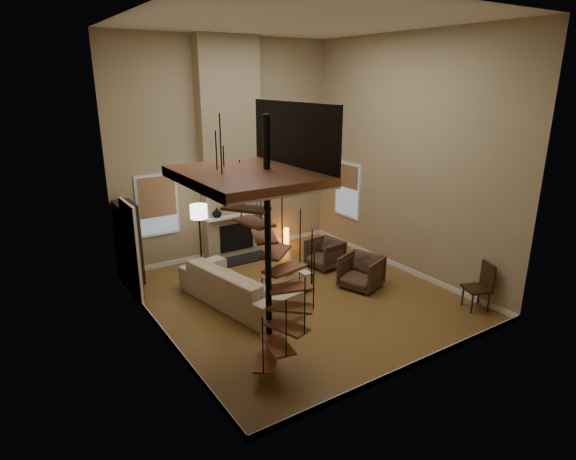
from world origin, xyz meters
TOP-DOWN VIEW (x-y plane):
  - ground at (0.00, 0.00)m, footprint 6.00×6.50m
  - back_wall at (0.00, 3.25)m, footprint 6.00×0.02m
  - front_wall at (0.00, -3.25)m, footprint 6.00×0.02m
  - left_wall at (-3.00, 0.00)m, footprint 0.02×6.50m
  - right_wall at (3.00, 0.00)m, footprint 0.02×6.50m
  - ceiling at (0.00, 0.00)m, footprint 6.00×6.50m
  - baseboard_back at (0.00, 3.24)m, footprint 6.00×0.02m
  - baseboard_front at (0.00, -3.24)m, footprint 6.00×0.02m
  - baseboard_left at (-2.99, 0.00)m, footprint 0.02×6.50m
  - baseboard_right at (2.99, 0.00)m, footprint 0.02×6.50m
  - chimney_breast at (0.00, 3.06)m, footprint 1.60×0.38m
  - hearth at (0.00, 2.57)m, footprint 1.50×0.60m
  - firebox at (0.00, 2.86)m, footprint 0.95×0.02m
  - mantel at (0.00, 2.78)m, footprint 1.70×0.18m
  - mirror_frame at (0.00, 2.84)m, footprint 0.94×0.10m
  - mirror_disc at (0.00, 2.85)m, footprint 0.80×0.01m
  - vase_left at (-0.55, 2.82)m, footprint 0.24×0.24m
  - vase_right at (0.60, 2.82)m, footprint 0.20×0.20m
  - window_back at (-1.90, 3.22)m, footprint 1.02×0.06m
  - window_right at (2.97, 2.00)m, footprint 0.06×1.02m
  - entry_door at (-2.95, 1.80)m, footprint 0.10×1.05m
  - loft at (-2.04, -1.80)m, footprint 1.70×2.20m
  - spiral_stair at (-1.78, -1.79)m, footprint 1.47×1.47m
  - hutch at (-2.77, 2.79)m, footprint 0.39×0.83m
  - sofa at (-1.24, 0.45)m, footprint 1.63×2.98m
  - armchair_near at (1.57, 1.03)m, footprint 0.86×0.84m
  - armchair_far at (1.54, -0.34)m, footprint 1.08×1.06m
  - coffee_table at (-0.12, 0.24)m, footprint 1.13×0.63m
  - bowl at (-0.12, 0.29)m, footprint 0.40×0.40m
  - book at (0.23, 0.09)m, footprint 0.20×0.27m
  - floor_lamp at (-1.23, 2.33)m, footprint 0.40×0.40m
  - accent_lamp at (1.57, 2.90)m, footprint 0.15×0.15m
  - side_chair at (2.79, -2.48)m, footprint 0.62×0.62m

SIDE VIEW (x-z plane):
  - ground at x=0.00m, z-range -0.01..0.00m
  - hearth at x=0.00m, z-range 0.00..0.04m
  - baseboard_back at x=0.00m, z-range 0.00..0.12m
  - baseboard_front at x=0.00m, z-range 0.00..0.12m
  - baseboard_left at x=-2.99m, z-range 0.00..0.12m
  - baseboard_right at x=2.99m, z-range 0.00..0.12m
  - accent_lamp at x=1.57m, z-range -0.01..0.51m
  - coffee_table at x=-0.12m, z-range 0.07..0.50m
  - armchair_near at x=1.57m, z-range 0.00..0.71m
  - armchair_far at x=1.54m, z-range -0.03..0.74m
  - sofa at x=-1.24m, z-range -0.02..0.81m
  - book at x=0.23m, z-range 0.45..0.48m
  - bowl at x=-0.12m, z-range 0.45..0.55m
  - side_chair at x=2.79m, z-range 0.03..1.02m
  - firebox at x=0.00m, z-range 0.19..0.91m
  - hutch at x=-2.77m, z-range 0.02..1.88m
  - entry_door at x=-2.95m, z-range -0.03..2.13m
  - mantel at x=0.00m, z-range 1.12..1.18m
  - vase_right at x=0.60m, z-range 1.18..1.39m
  - vase_left at x=-0.55m, z-range 1.18..1.43m
  - floor_lamp at x=-1.23m, z-range 0.56..2.27m
  - window_back at x=-1.90m, z-range 0.86..2.38m
  - window_right at x=2.97m, z-range 0.87..2.39m
  - spiral_stair at x=-1.78m, z-range -0.25..3.81m
  - mirror_frame at x=0.00m, z-range 1.48..2.42m
  - mirror_disc at x=0.00m, z-range 1.55..2.35m
  - back_wall at x=0.00m, z-range 0.00..5.50m
  - front_wall at x=0.00m, z-range 0.00..5.50m
  - left_wall at x=-3.00m, z-range 0.00..5.50m
  - right_wall at x=3.00m, z-range 0.00..5.50m
  - chimney_breast at x=0.00m, z-range 0.00..5.50m
  - loft at x=-2.04m, z-range 2.69..3.78m
  - ceiling at x=0.00m, z-range 5.49..5.50m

